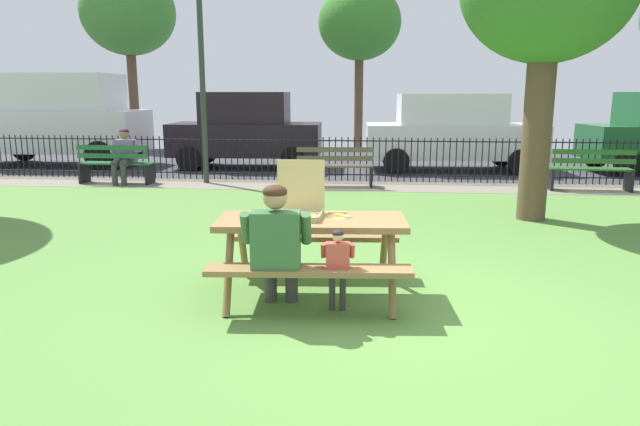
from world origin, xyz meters
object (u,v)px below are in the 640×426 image
(child_at_table, at_px, (338,263))
(park_bench_center, at_px, (335,167))
(park_bench_right, at_px, (590,170))
(pizza_slice_on_table, at_px, (338,215))
(parked_car_left, at_px, (56,117))
(parked_car_center, at_px, (246,130))
(pizza_box_open, at_px, (298,206))
(far_tree_left, at_px, (128,13))
(adult_at_table, at_px, (277,243))
(picnic_table_foreground, at_px, (312,236))
(park_bench_left, at_px, (116,165))
(person_on_park_bench, at_px, (124,154))
(far_tree_midleft, at_px, (360,23))
(parked_car_right, at_px, (452,131))
(lamp_post_walkway, at_px, (202,62))

(child_at_table, relative_size, park_bench_center, 0.49)
(child_at_table, height_order, park_bench_right, park_bench_right)
(pizza_slice_on_table, distance_m, parked_car_left, 12.62)
(parked_car_center, bearing_deg, child_at_table, -73.13)
(park_bench_center, xyz_separation_m, park_bench_right, (5.19, -0.00, 0.00))
(pizza_box_open, height_order, far_tree_left, far_tree_left)
(pizza_slice_on_table, height_order, adult_at_table, adult_at_table)
(picnic_table_foreground, relative_size, child_at_table, 2.37)
(picnic_table_foreground, distance_m, park_bench_left, 8.37)
(person_on_park_bench, xyz_separation_m, far_tree_midleft, (4.84, 8.93, 3.69))
(parked_car_left, bearing_deg, parked_car_right, -0.01)
(pizza_box_open, distance_m, person_on_park_bench, 8.10)
(parked_car_center, relative_size, far_tree_left, 0.63)
(picnic_table_foreground, bearing_deg, pizza_slice_on_table, 32.63)
(park_bench_center, relative_size, parked_car_right, 0.36)
(parked_car_right, bearing_deg, pizza_slice_on_table, -103.66)
(picnic_table_foreground, height_order, parked_car_left, parked_car_left)
(pizza_slice_on_table, bearing_deg, pizza_box_open, -173.02)
(park_bench_center, height_order, parked_car_right, parked_car_right)
(picnic_table_foreground, bearing_deg, park_bench_center, 92.02)
(picnic_table_foreground, bearing_deg, parked_car_right, 75.17)
(pizza_slice_on_table, bearing_deg, far_tree_midleft, 90.99)
(pizza_box_open, bearing_deg, child_at_table, -55.60)
(adult_at_table, height_order, lamp_post_walkway, lamp_post_walkway)
(picnic_table_foreground, relative_size, park_bench_right, 1.17)
(park_bench_right, xyz_separation_m, far_tree_left, (-13.33, 8.95, 4.36))
(pizza_box_open, height_order, parked_car_center, parked_car_center)
(lamp_post_walkway, distance_m, far_tree_left, 10.36)
(pizza_box_open, distance_m, pizza_slice_on_table, 0.40)
(pizza_box_open, bearing_deg, lamp_post_walkway, 113.46)
(picnic_table_foreground, relative_size, person_on_park_bench, 1.59)
(adult_at_table, height_order, far_tree_left, far_tree_left)
(child_at_table, bearing_deg, far_tree_midleft, 91.09)
(child_at_table, xyz_separation_m, park_bench_center, (-0.52, 7.19, -0.08))
(child_at_table, bearing_deg, park_bench_left, 126.58)
(parked_car_right, bearing_deg, park_bench_left, -158.67)
(adult_at_table, xyz_separation_m, person_on_park_bench, (-4.61, 7.22, 0.00))
(parked_car_center, bearing_deg, parked_car_left, -180.00)
(person_on_park_bench, bearing_deg, lamp_post_walkway, 8.93)
(pizza_slice_on_table, height_order, far_tree_left, far_tree_left)
(adult_at_table, bearing_deg, picnic_table_foreground, 64.35)
(park_bench_left, xyz_separation_m, far_tree_midleft, (5.03, 8.95, 3.93))
(lamp_post_walkway, height_order, parked_car_right, lamp_post_walkway)
(park_bench_right, bearing_deg, far_tree_left, 146.12)
(pizza_box_open, height_order, person_on_park_bench, pizza_box_open)
(parked_car_right, height_order, far_tree_left, far_tree_left)
(parked_car_right, bearing_deg, person_on_park_bench, -158.29)
(park_bench_right, relative_size, far_tree_midleft, 0.28)
(picnic_table_foreground, relative_size, lamp_post_walkway, 0.44)
(parked_car_right, bearing_deg, far_tree_midleft, 113.28)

